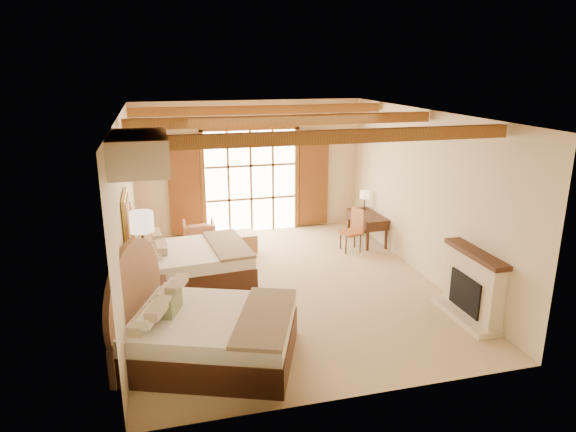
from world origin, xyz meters
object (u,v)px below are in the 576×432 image
object	(u,v)px
bed_near	(199,331)
armchair	(199,234)
bed_far	(182,261)
nightstand	(150,300)
desk	(367,227)

from	to	relation	value
bed_near	armchair	bearing A→B (deg)	105.75
bed_near	bed_far	size ratio (longest dim) A/B	1.22
nightstand	desk	distance (m)	5.59
armchair	desk	world-z (taller)	desk
armchair	bed_far	bearing A→B (deg)	76.28
bed_near	nightstand	xyz separation A→B (m)	(-0.66, 1.46, -0.13)
nightstand	desk	size ratio (longest dim) A/B	0.51
armchair	desk	xyz separation A→B (m)	(3.83, -0.55, 0.04)
bed_near	nightstand	size ratio (longest dim) A/B	4.45
nightstand	desk	bearing A→B (deg)	32.25
bed_near	desk	xyz separation A→B (m)	(4.25, 4.11, -0.09)
bed_far	desk	xyz separation A→B (m)	(4.33, 1.32, -0.07)
desk	bed_near	bearing A→B (deg)	-137.93
bed_far	nightstand	xyz separation A→B (m)	(-0.59, -1.33, -0.11)
bed_near	desk	bearing A→B (deg)	64.91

